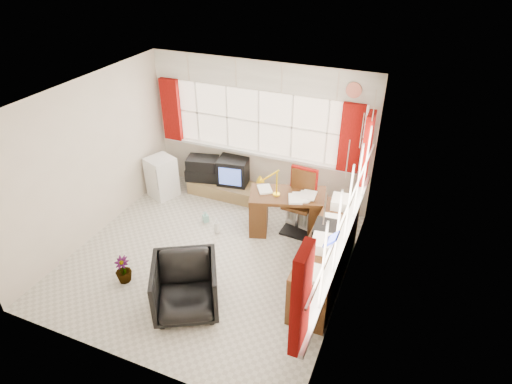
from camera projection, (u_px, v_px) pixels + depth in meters
ground at (210, 257)px, 6.54m from camera, size 4.00×4.00×0.00m
room_walls at (204, 171)px, 5.75m from camera, size 4.00×4.00×4.00m
window_back at (258, 150)px, 7.57m from camera, size 3.70×0.12×3.60m
window_right at (342, 238)px, 5.41m from camera, size 0.12×3.70×3.60m
curtains at (291, 157)px, 6.20m from camera, size 3.83×3.83×1.15m
overhead_cabinets at (298, 104)px, 5.81m from camera, size 3.98×3.98×0.48m
desk at (288, 210)px, 6.92m from camera, size 1.35×0.95×0.74m
desk_lamp at (277, 177)px, 6.57m from camera, size 0.20×0.18×0.47m
task_chair at (301, 198)px, 6.90m from camera, size 0.48×0.50×1.08m
office_chair at (186, 287)px, 5.46m from camera, size 1.11×1.11×0.75m
radiator at (299, 213)px, 7.08m from camera, size 0.46×0.27×0.64m
credenza at (326, 258)px, 5.93m from camera, size 0.50×2.00×0.85m
file_tray at (325, 229)px, 5.78m from camera, size 0.32×0.40×0.13m
tv_bench at (226, 189)px, 8.00m from camera, size 1.40×0.50×0.25m
crt_tv at (234, 170)px, 7.85m from camera, size 0.60×0.57×0.49m
hifi_stack at (203, 169)px, 7.98m from camera, size 0.68×0.52×0.44m
mini_fridge at (162, 177)px, 7.87m from camera, size 0.59×0.59×0.76m
spray_bottle_a at (217, 226)px, 7.00m from camera, size 0.11×0.11×0.27m
spray_bottle_b at (206, 217)px, 7.27m from camera, size 0.13×0.13×0.20m
flower_vase at (123, 270)px, 5.99m from camera, size 0.25×0.25×0.41m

